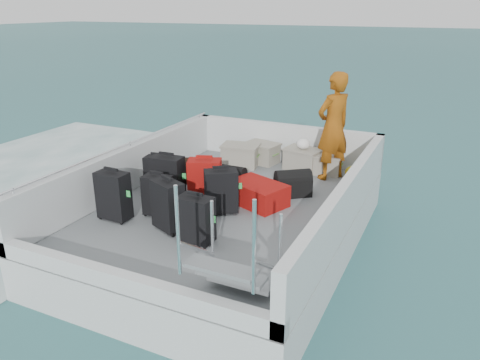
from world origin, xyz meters
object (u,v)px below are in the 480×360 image
object	(u,v)px
suitcase_4	(158,196)
crate_2	(303,160)
suitcase_1	(168,179)
suitcase_5	(205,181)
suitcase_3	(168,206)
suitcase_6	(196,220)
suitcase_2	(158,174)
suitcase_7	(221,192)
crate_3	(325,165)
crate_0	(240,156)
suitcase_0	(114,196)
suitcase_8	(257,193)
passenger	(333,127)
crate_1	(262,154)

from	to	relation	value
suitcase_4	crate_2	bearing A→B (deg)	61.09
suitcase_1	suitcase_4	distance (m)	0.53
suitcase_1	suitcase_5	xyz separation A→B (m)	(0.52, 0.20, -0.02)
suitcase_1	suitcase_4	size ratio (longest dim) A/B	1.19
suitcase_3	crate_2	world-z (taller)	suitcase_3
suitcase_3	suitcase_6	xyz separation A→B (m)	(0.50, -0.15, -0.04)
suitcase_2	suitcase_4	size ratio (longest dim) A/B	0.96
suitcase_2	suitcase_7	distance (m)	1.34
suitcase_4	crate_3	bearing A→B (deg)	53.91
suitcase_5	suitcase_4	bearing A→B (deg)	-138.30
crate_0	suitcase_0	bearing A→B (deg)	-101.86
suitcase_3	suitcase_8	distance (m)	1.49
suitcase_5	suitcase_7	xyz separation A→B (m)	(0.40, -0.24, -0.01)
suitcase_5	crate_3	distance (m)	2.41
crate_2	crate_3	bearing A→B (deg)	-3.63
suitcase_1	crate_2	distance (m)	2.65
suitcase_6	suitcase_8	size ratio (longest dim) A/B	0.72
suitcase_0	suitcase_8	bearing A→B (deg)	41.69
suitcase_2	passenger	world-z (taller)	passenger
suitcase_5	passenger	distance (m)	2.40
suitcase_8	crate_3	xyz separation A→B (m)	(0.54, 1.75, -0.00)
suitcase_1	suitcase_7	bearing A→B (deg)	-7.43
suitcase_8	crate_0	distance (m)	1.77
suitcase_0	suitcase_3	distance (m)	0.85
suitcase_3	suitcase_5	size ratio (longest dim) A/B	1.01
suitcase_6	passenger	distance (m)	3.20
suitcase_5	crate_2	bearing A→B (deg)	46.54
suitcase_2	crate_0	world-z (taller)	suitcase_2
suitcase_5	suitcase_6	size ratio (longest dim) A/B	1.11
suitcase_7	suitcase_1	bearing A→B (deg)	142.73
suitcase_7	crate_3	distance (m)	2.45
suitcase_2	crate_3	size ratio (longest dim) A/B	1.06
suitcase_2	suitcase_7	size ratio (longest dim) A/B	0.89
crate_1	crate_3	world-z (taller)	crate_1
suitcase_4	suitcase_7	xyz separation A→B (m)	(0.76, 0.45, 0.03)
suitcase_5	crate_1	xyz separation A→B (m)	(0.03, 2.12, -0.16)
suitcase_0	suitcase_6	world-z (taller)	suitcase_0
suitcase_4	crate_1	xyz separation A→B (m)	(0.39, 2.82, -0.12)
suitcase_0	passenger	distance (m)	3.72
suitcase_1	suitcase_8	xyz separation A→B (m)	(1.25, 0.48, -0.19)
passenger	crate_2	bearing A→B (deg)	-77.34
suitcase_6	suitcase_8	bearing A→B (deg)	83.63
suitcase_3	suitcase_2	bearing A→B (deg)	153.55
crate_1	suitcase_2	bearing A→B (deg)	-114.64
crate_0	suitcase_1	bearing A→B (deg)	-98.14
suitcase_4	suitcase_7	bearing A→B (deg)	25.65
suitcase_7	crate_0	bearing A→B (deg)	73.24
suitcase_1	suitcase_7	xyz separation A→B (m)	(0.92, -0.04, -0.03)
suitcase_5	suitcase_8	xyz separation A→B (m)	(0.73, 0.28, -0.17)
suitcase_2	suitcase_3	bearing A→B (deg)	-60.11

